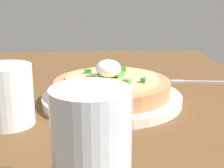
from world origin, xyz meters
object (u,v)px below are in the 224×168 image
cup_near (7,96)px  cup_far (92,154)px  fork (192,82)px  pizza (112,85)px  plate (112,98)px

cup_near → cup_far: size_ratio=0.78×
cup_far → fork: cup_far is taller
pizza → fork: bearing=-57.9°
cup_near → cup_far: cup_far is taller
plate → pizza: 2.51cm
fork → plate: bearing=39.4°
pizza → cup_far: (-30.24, 3.79, 2.33)cm
plate → cup_near: (-9.04, 16.77, 3.75)cm
pizza → fork: pizza is taller
plate → cup_far: (-30.23, 3.82, 4.84)cm
plate → cup_near: 19.42cm
cup_near → cup_far: (-21.19, -12.95, 1.09)cm
cup_far → fork: size_ratio=1.03×
pizza → cup_near: (-9.05, 16.74, 1.24)cm
fork → cup_near: bearing=37.7°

